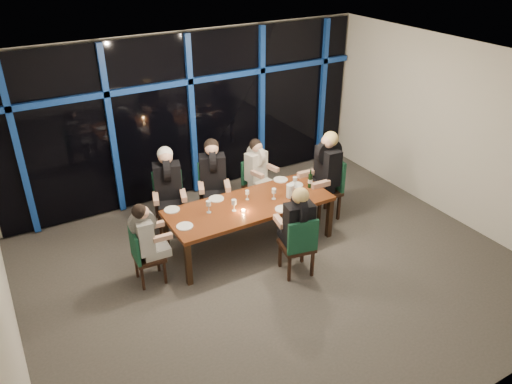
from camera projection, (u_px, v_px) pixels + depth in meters
room at (279, 145)px, 6.48m from camera, size 7.04×7.00×3.02m
window_wall at (191, 114)px, 8.94m from camera, size 6.86×0.43×2.94m
dining_table at (250, 208)px, 7.73m from camera, size 2.60×1.00×0.75m
chair_far_left at (169, 199)px, 8.16m from camera, size 0.60×0.60×1.04m
chair_far_mid at (213, 190)px, 8.47m from camera, size 0.62×0.62×1.03m
chair_far_right at (254, 181)px, 8.93m from camera, size 0.50×0.50×0.89m
chair_end_left at (143, 254)px, 6.98m from camera, size 0.42×0.42×0.87m
chair_end_right at (329, 185)px, 8.56m from camera, size 0.53×0.53×1.08m
chair_near_mid at (299, 244)px, 7.10m from camera, size 0.53×0.53×0.97m
diner_far_left at (167, 179)px, 7.89m from camera, size 0.61×0.70×1.01m
diner_far_mid at (213, 170)px, 8.20m from camera, size 0.63×0.71×1.00m
diner_far_right at (257, 164)px, 8.71m from camera, size 0.51×0.60×0.87m
diner_end_left at (146, 232)px, 6.85m from camera, size 0.55×0.44×0.85m
diner_end_right at (326, 163)px, 8.32m from camera, size 0.69×0.56×1.05m
diner_near_mid at (298, 218)px, 6.99m from camera, size 0.53×0.65×0.95m
plate_far_left at (172, 210)px, 7.52m from camera, size 0.24×0.24×0.01m
plate_far_mid at (216, 199)px, 7.82m from camera, size 0.24×0.24×0.01m
plate_far_right at (281, 180)px, 8.40m from camera, size 0.24×0.24×0.01m
plate_end_left at (185, 226)px, 7.11m from camera, size 0.24×0.24×0.01m
plate_end_right at (296, 185)px, 8.23m from camera, size 0.24×0.24×0.01m
plate_near_mid at (283, 209)px, 7.54m from camera, size 0.24×0.24×0.01m
wine_bottle at (310, 181)px, 8.12m from camera, size 0.07×0.07×0.32m
water_pitcher at (290, 191)px, 7.83m from camera, size 0.14×0.12×0.22m
tea_light at (243, 210)px, 7.48m from camera, size 0.05×0.05×0.03m
wine_glass_a at (234, 203)px, 7.44m from camera, size 0.07×0.07×0.19m
wine_glass_b at (247, 193)px, 7.76m from camera, size 0.06×0.06×0.16m
wine_glass_c at (274, 191)px, 7.77m from camera, size 0.07×0.07×0.18m
wine_glass_d at (209, 204)px, 7.40m from camera, size 0.08×0.08×0.20m
wine_glass_e at (295, 180)px, 8.11m from camera, size 0.07×0.07×0.19m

